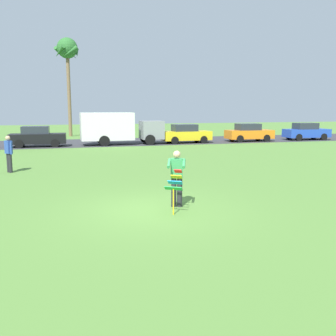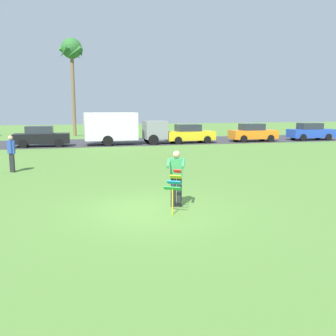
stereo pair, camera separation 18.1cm
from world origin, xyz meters
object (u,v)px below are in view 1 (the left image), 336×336
at_px(parked_truck_grey_van, 117,128).
at_px(palm_tree_right_near, 67,53).
at_px(person_kite_flyer, 177,176).
at_px(parked_car_yellow, 186,134).
at_px(parked_car_black, 37,137).
at_px(parked_car_blue, 306,132).
at_px(parked_car_orange, 249,133).
at_px(kite_held, 175,184).
at_px(person_walker_near, 9,153).

relative_size(parked_truck_grey_van, palm_tree_right_near, 0.66).
bearing_deg(person_kite_flyer, parked_car_yellow, 71.13).
xyz_separation_m(parked_car_black, parked_car_blue, (24.06, 0.00, 0.00)).
relative_size(parked_truck_grey_van, parked_car_orange, 1.60).
height_order(kite_held, person_walker_near, person_walker_near).
distance_m(parked_car_black, palm_tree_right_near, 13.52).
xyz_separation_m(kite_held, palm_tree_right_near, (-2.26, 31.52, 7.72)).
bearing_deg(parked_car_orange, person_kite_flyer, -122.62).
distance_m(kite_held, parked_truck_grey_van, 20.85).
height_order(parked_car_blue, palm_tree_right_near, palm_tree_right_near).
bearing_deg(person_walker_near, parked_truck_grey_van, 60.77).
relative_size(parked_car_orange, person_walker_near, 2.43).
height_order(parked_car_yellow, parked_car_orange, same).
bearing_deg(person_walker_near, parked_car_yellow, 43.68).
height_order(person_kite_flyer, parked_car_black, person_kite_flyer).
relative_size(parked_car_blue, palm_tree_right_near, 0.42).
xyz_separation_m(person_kite_flyer, parked_car_black, (-5.22, 20.13, -0.18)).
bearing_deg(palm_tree_right_near, person_walker_near, -98.09).
xyz_separation_m(person_kite_flyer, palm_tree_right_near, (-2.52, 30.83, 7.62)).
relative_size(parked_car_black, parked_car_yellow, 1.00).
distance_m(parked_car_yellow, palm_tree_right_near, 16.25).
distance_m(person_kite_flyer, parked_car_black, 20.79).
height_order(parked_car_yellow, person_walker_near, person_walker_near).
bearing_deg(person_kite_flyer, parked_car_orange, 57.38).
relative_size(parked_car_black, person_walker_near, 2.46).
xyz_separation_m(kite_held, parked_car_blue, (19.09, 20.81, -0.08)).
relative_size(parked_car_black, parked_truck_grey_van, 0.63).
bearing_deg(parked_car_yellow, person_kite_flyer, -108.87).
relative_size(person_kite_flyer, parked_car_yellow, 0.41).
relative_size(parked_car_black, parked_car_orange, 1.01).
height_order(kite_held, parked_car_orange, parked_car_orange).
height_order(parked_car_black, parked_car_blue, same).
bearing_deg(person_walker_near, kite_held, -57.79).
relative_size(kite_held, parked_car_yellow, 0.29).
height_order(parked_truck_grey_van, parked_car_blue, parked_truck_grey_van).
bearing_deg(parked_car_yellow, parked_car_blue, 0.01).
distance_m(parked_car_blue, person_walker_near, 27.40).
bearing_deg(parked_car_yellow, palm_tree_right_near, 131.27).
distance_m(parked_car_blue, palm_tree_right_near, 25.13).
distance_m(parked_truck_grey_van, parked_car_yellow, 5.92).
bearing_deg(parked_car_orange, parked_truck_grey_van, 180.00).
distance_m(parked_car_orange, person_walker_near, 22.21).
xyz_separation_m(parked_car_black, parked_car_yellow, (12.10, -0.00, 0.00)).
bearing_deg(parked_car_blue, parked_car_orange, -179.99).
relative_size(kite_held, parked_car_orange, 0.29).
bearing_deg(person_kite_flyer, parked_car_blue, 46.89).
xyz_separation_m(parked_truck_grey_van, parked_car_blue, (17.84, 0.00, -0.64)).
distance_m(parked_truck_grey_van, parked_car_blue, 17.86).
xyz_separation_m(kite_held, parked_car_orange, (13.14, 20.81, -0.08)).
bearing_deg(person_kite_flyer, parked_car_black, 104.54).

